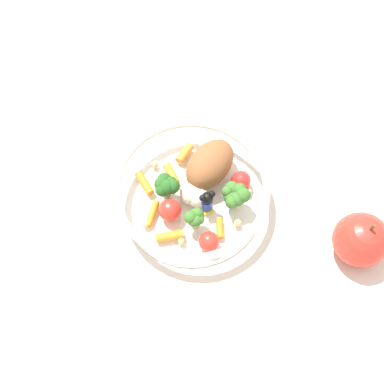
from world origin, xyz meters
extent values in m
plane|color=silver|center=(0.00, 0.00, 0.00)|extent=(2.40, 2.40, 0.00)
cylinder|color=white|center=(0.00, 0.01, 0.00)|extent=(0.19, 0.19, 0.01)
torus|color=white|center=(0.00, 0.01, 0.04)|extent=(0.20, 0.20, 0.01)
ellipsoid|color=brown|center=(0.00, -0.03, 0.03)|extent=(0.06, 0.08, 0.05)
cylinder|color=#7FAD5B|center=(0.03, 0.03, 0.02)|extent=(0.01, 0.01, 0.02)
sphere|color=#23561E|center=(0.04, 0.03, 0.04)|extent=(0.01, 0.01, 0.01)
sphere|color=#23561E|center=(0.03, 0.03, 0.04)|extent=(0.02, 0.02, 0.02)
sphere|color=#23561E|center=(0.03, 0.04, 0.04)|extent=(0.02, 0.02, 0.02)
sphere|color=#23561E|center=(0.03, 0.03, 0.04)|extent=(0.02, 0.02, 0.02)
sphere|color=#23561E|center=(0.02, 0.03, 0.04)|extent=(0.02, 0.02, 0.02)
sphere|color=#23561E|center=(0.03, 0.02, 0.04)|extent=(0.02, 0.02, 0.02)
sphere|color=#23561E|center=(0.03, 0.02, 0.04)|extent=(0.01, 0.01, 0.01)
sphere|color=#23561E|center=(0.04, 0.02, 0.04)|extent=(0.02, 0.02, 0.02)
cylinder|color=#8EB766|center=(-0.03, 0.04, 0.02)|extent=(0.01, 0.01, 0.02)
sphere|color=#386B28|center=(-0.02, 0.04, 0.04)|extent=(0.01, 0.01, 0.01)
sphere|color=#386B28|center=(-0.02, 0.05, 0.04)|extent=(0.02, 0.02, 0.02)
sphere|color=#386B28|center=(-0.03, 0.05, 0.03)|extent=(0.01, 0.01, 0.01)
sphere|color=#386B28|center=(-0.03, 0.05, 0.03)|extent=(0.02, 0.02, 0.02)
sphere|color=#386B28|center=(-0.03, 0.04, 0.03)|extent=(0.01, 0.01, 0.01)
sphere|color=#386B28|center=(-0.03, 0.04, 0.03)|extent=(0.01, 0.01, 0.01)
sphere|color=#386B28|center=(-0.03, 0.04, 0.04)|extent=(0.01, 0.01, 0.01)
sphere|color=#386B28|center=(-0.02, 0.04, 0.03)|extent=(0.01, 0.01, 0.01)
cylinder|color=#8EB766|center=(-0.05, -0.01, 0.02)|extent=(0.01, 0.01, 0.02)
sphere|color=#386B28|center=(-0.04, -0.01, 0.04)|extent=(0.01, 0.01, 0.01)
sphere|color=#386B28|center=(-0.05, -0.01, 0.04)|extent=(0.02, 0.02, 0.02)
sphere|color=#386B28|center=(-0.05, 0.00, 0.04)|extent=(0.02, 0.02, 0.02)
sphere|color=#386B28|center=(-0.06, -0.01, 0.04)|extent=(0.02, 0.02, 0.02)
sphere|color=#386B28|center=(-0.06, -0.01, 0.04)|extent=(0.02, 0.02, 0.02)
sphere|color=#386B28|center=(-0.05, -0.02, 0.04)|extent=(0.02, 0.02, 0.02)
sphere|color=#386B28|center=(-0.04, -0.02, 0.04)|extent=(0.02, 0.02, 0.02)
sphere|color=silver|center=(0.01, 0.01, 0.02)|extent=(0.02, 0.02, 0.02)
sphere|color=silver|center=(0.00, 0.01, 0.02)|extent=(0.03, 0.03, 0.03)
sphere|color=silver|center=(-0.01, 0.02, 0.02)|extent=(0.02, 0.02, 0.02)
sphere|color=silver|center=(-0.01, 0.01, 0.02)|extent=(0.03, 0.03, 0.03)
sphere|color=silver|center=(0.00, 0.01, 0.02)|extent=(0.02, 0.02, 0.02)
sphere|color=silver|center=(0.00, 0.01, 0.02)|extent=(0.02, 0.02, 0.02)
cube|color=yellow|center=(-0.03, 0.01, 0.01)|extent=(0.02, 0.02, 0.00)
cylinder|color=#1933B2|center=(-0.03, 0.01, 0.02)|extent=(0.02, 0.02, 0.02)
sphere|color=black|center=(-0.03, 0.01, 0.04)|extent=(0.02, 0.02, 0.02)
sphere|color=black|center=(-0.03, 0.01, 0.04)|extent=(0.01, 0.01, 0.01)
sphere|color=black|center=(-0.02, 0.02, 0.04)|extent=(0.01, 0.01, 0.01)
cylinder|color=orange|center=(-0.06, 0.03, 0.01)|extent=(0.02, 0.03, 0.01)
cylinder|color=orange|center=(-0.01, 0.08, 0.01)|extent=(0.03, 0.03, 0.01)
cylinder|color=orange|center=(0.04, 0.00, 0.01)|extent=(0.03, 0.03, 0.01)
cylinder|color=orange|center=(0.06, 0.03, 0.01)|extent=(0.04, 0.02, 0.01)
cylinder|color=orange|center=(0.04, -0.04, 0.01)|extent=(0.01, 0.03, 0.01)
cylinder|color=orange|center=(0.03, 0.06, 0.01)|extent=(0.02, 0.04, 0.01)
sphere|color=red|center=(-0.04, -0.04, 0.02)|extent=(0.03, 0.03, 0.03)
sphere|color=red|center=(0.01, 0.05, 0.02)|extent=(0.03, 0.03, 0.03)
sphere|color=red|center=(-0.06, 0.06, 0.02)|extent=(0.03, 0.03, 0.03)
sphere|color=tan|center=(-0.03, 0.07, 0.01)|extent=(0.01, 0.01, 0.01)
sphere|color=tan|center=(-0.01, -0.06, 0.01)|extent=(0.01, 0.01, 0.01)
sphere|color=#D1B775|center=(-0.02, 0.00, 0.01)|extent=(0.01, 0.01, 0.01)
sphere|color=tan|center=(-0.07, 0.01, 0.01)|extent=(0.01, 0.01, 0.01)
sphere|color=#D1B775|center=(0.03, -0.06, 0.01)|extent=(0.01, 0.01, 0.01)
sphere|color=tan|center=(0.03, 0.08, 0.01)|extent=(0.01, 0.01, 0.01)
sphere|color=#D1B775|center=(0.07, 0.00, 0.01)|extent=(0.01, 0.01, 0.01)
sphere|color=tan|center=(-0.06, -0.04, 0.01)|extent=(0.01, 0.01, 0.01)
sphere|color=red|center=(-0.21, -0.05, 0.03)|extent=(0.07, 0.07, 0.07)
cylinder|color=brown|center=(-0.21, -0.05, 0.07)|extent=(0.00, 0.00, 0.01)
camera|label=1|loc=(-0.15, 0.23, 0.55)|focal=41.96mm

